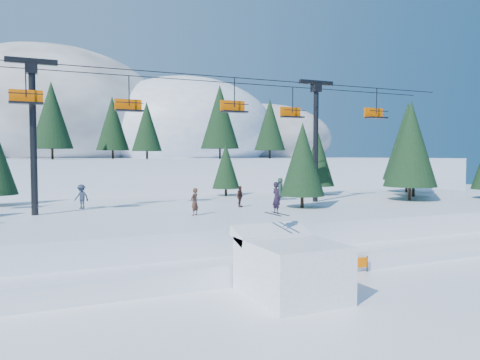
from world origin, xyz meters
name	(u,v)px	position (x,y,z in m)	size (l,w,h in m)	color
ground	(291,319)	(0.00, 0.00, 0.00)	(160.00, 160.00, 0.00)	white
mid_shelf	(167,225)	(0.00, 18.00, 1.25)	(70.00, 22.00, 2.50)	white
berm	(217,263)	(0.00, 8.00, 0.55)	(70.00, 6.00, 1.10)	white
mountain_ridge	(55,137)	(-5.09, 73.36, 9.64)	(119.00, 60.26, 26.46)	white
jump_kicker	(290,266)	(1.51, 2.65, 1.37)	(3.76, 5.13, 5.18)	white
chairlift	(189,117)	(1.74, 18.05, 9.32)	(46.00, 3.21, 10.28)	black
conifer_stand	(210,149)	(3.62, 18.66, 6.95)	(63.16, 15.78, 9.61)	black
distant_skiers	(154,197)	(-0.89, 18.29, 3.39)	(25.36, 10.01, 1.85)	#3C221E
banner_near	(345,264)	(6.30, 4.93, 0.54)	(2.84, 0.39, 0.90)	black
banner_far	(406,254)	(11.26, 5.56, 0.54)	(2.85, 0.26, 0.90)	black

